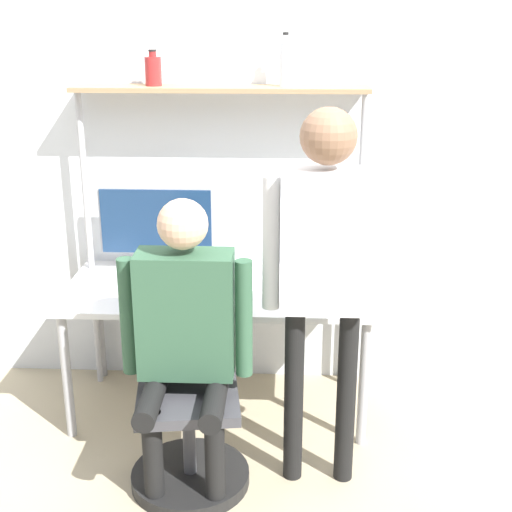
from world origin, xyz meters
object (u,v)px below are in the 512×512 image
(bottle_red, at_px, (153,71))
(bottle_clear, at_px, (285,64))
(cell_phone, at_px, (242,302))
(office_chair, at_px, (189,425))
(laptop, at_px, (192,287))
(person_seated, at_px, (185,325))
(monitor, at_px, (156,225))
(person_standing, at_px, (325,254))

(bottle_red, relative_size, bottle_clear, 0.68)
(cell_phone, xyz_separation_m, office_chair, (-0.22, -0.43, -0.44))
(laptop, xyz_separation_m, bottle_red, (-0.23, 0.43, 1.04))
(office_chair, bearing_deg, person_seated, -83.02)
(person_seated, relative_size, bottle_red, 7.55)
(office_chair, height_order, person_seated, person_seated)
(monitor, height_order, cell_phone, monitor)
(person_seated, xyz_separation_m, bottle_red, (-0.27, 0.96, 1.01))
(monitor, height_order, person_seated, person_seated)
(laptop, bearing_deg, person_standing, -34.51)
(cell_phone, relative_size, person_seated, 0.11)
(monitor, distance_m, person_seated, 0.99)
(laptop, bearing_deg, bottle_clear, 43.48)
(monitor, xyz_separation_m, person_standing, (0.89, -0.85, 0.14))
(person_seated, distance_m, person_standing, 0.69)
(person_standing, xyz_separation_m, bottle_red, (-0.87, 0.88, 0.70))
(office_chair, height_order, bottle_red, bottle_red)
(person_seated, bearing_deg, bottle_clear, 66.38)
(laptop, relative_size, bottle_clear, 1.08)
(office_chair, distance_m, person_seated, 0.53)
(laptop, distance_m, bottle_red, 1.15)
(office_chair, relative_size, person_standing, 0.53)
(office_chair, xyz_separation_m, bottle_red, (-0.26, 0.91, 1.54))
(person_standing, height_order, bottle_clear, bottle_clear)
(cell_phone, bearing_deg, bottle_red, 135.58)
(monitor, xyz_separation_m, laptop, (0.25, -0.41, -0.20))
(cell_phone, distance_m, office_chair, 0.66)
(monitor, bearing_deg, person_standing, -43.67)
(laptop, distance_m, office_chair, 0.70)
(cell_phone, xyz_separation_m, person_seated, (-0.22, -0.48, 0.09))
(laptop, xyz_separation_m, person_standing, (0.64, -0.44, 0.34))
(monitor, distance_m, cell_phone, 0.73)
(person_seated, bearing_deg, monitor, 107.08)
(bottle_clear, bearing_deg, cell_phone, -112.62)
(cell_phone, bearing_deg, monitor, 138.08)
(cell_phone, relative_size, office_chair, 0.16)
(bottle_clear, bearing_deg, laptop, -136.52)
(monitor, relative_size, bottle_clear, 2.37)
(person_seated, height_order, bottle_red, bottle_red)
(person_seated, distance_m, bottle_red, 1.42)
(laptop, bearing_deg, person_seated, -85.79)
(person_seated, bearing_deg, office_chair, 96.98)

